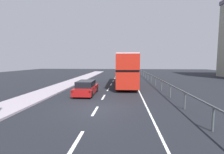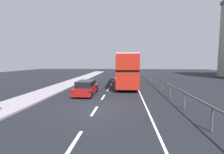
% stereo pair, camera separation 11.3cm
% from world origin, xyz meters
% --- Properties ---
extents(ground_plane, '(73.57, 120.00, 0.10)m').
position_xyz_m(ground_plane, '(0.00, 0.00, -0.05)').
color(ground_plane, black).
extents(near_sidewalk_kerb, '(2.85, 80.00, 0.14)m').
position_xyz_m(near_sidewalk_kerb, '(-6.24, 0.00, 0.07)').
color(near_sidewalk_kerb, gray).
rests_on(near_sidewalk_kerb, ground).
extents(lane_paint_markings, '(3.67, 46.00, 0.01)m').
position_xyz_m(lane_paint_markings, '(2.15, 8.47, 0.00)').
color(lane_paint_markings, silver).
rests_on(lane_paint_markings, ground).
extents(bridge_side_railing, '(0.10, 42.00, 1.20)m').
position_xyz_m(bridge_side_railing, '(6.06, 9.00, 0.96)').
color(bridge_side_railing, '#474E4F').
rests_on(bridge_side_railing, ground).
extents(double_decker_bus_red, '(2.82, 11.20, 4.18)m').
position_xyz_m(double_decker_bus_red, '(2.06, 10.98, 2.24)').
color(double_decker_bus_red, '#AD1E12').
rests_on(double_decker_bus_red, ground).
extents(hatchback_car_near, '(1.83, 4.32, 1.39)m').
position_xyz_m(hatchback_car_near, '(-1.86, 4.56, 0.67)').
color(hatchback_car_near, maroon).
rests_on(hatchback_car_near, ground).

